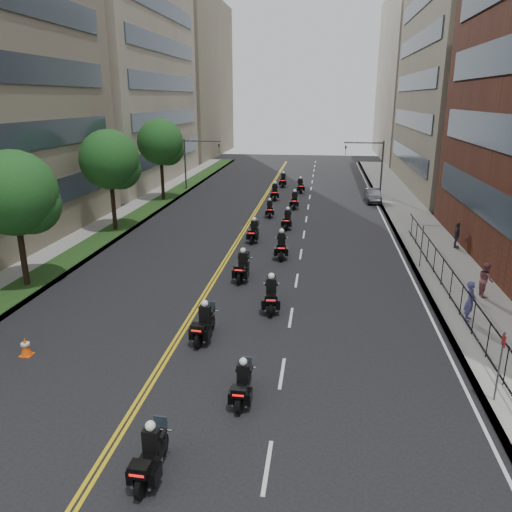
% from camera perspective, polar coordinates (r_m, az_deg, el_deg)
% --- Properties ---
extents(ground, '(160.00, 160.00, 0.00)m').
position_cam_1_polar(ground, '(15.65, -11.33, -21.56)').
color(ground, black).
rests_on(ground, ground).
extents(sidewalk_right, '(4.00, 90.00, 0.15)m').
position_cam_1_polar(sidewalk_right, '(38.42, 18.73, 2.00)').
color(sidewalk_right, gray).
rests_on(sidewalk_right, ground).
extents(sidewalk_left, '(4.00, 90.00, 0.15)m').
position_cam_1_polar(sidewalk_left, '(41.07, -16.23, 3.21)').
color(sidewalk_left, gray).
rests_on(sidewalk_left, ground).
extents(grass_strip, '(2.00, 90.00, 0.04)m').
position_cam_1_polar(grass_strip, '(40.73, -15.21, 3.32)').
color(grass_strip, '#163714').
rests_on(grass_strip, sidewalk_left).
extents(building_right_tan, '(15.11, 28.00, 30.00)m').
position_cam_1_polar(building_right_tan, '(62.01, 25.29, 20.87)').
color(building_right_tan, '#776857').
rests_on(building_right_tan, ground).
extents(building_right_far, '(15.00, 28.00, 26.00)m').
position_cam_1_polar(building_right_far, '(91.06, 19.45, 18.69)').
color(building_right_far, gray).
rests_on(building_right_far, ground).
extents(building_left_mid, '(16.11, 28.00, 34.00)m').
position_cam_1_polar(building_left_mid, '(65.37, -17.75, 23.18)').
color(building_left_mid, gray).
rests_on(building_left_mid, ground).
extents(building_left_far, '(16.00, 28.00, 26.00)m').
position_cam_1_polar(building_left_far, '(93.25, -9.42, 19.36)').
color(building_left_far, '#776857').
rests_on(building_left_far, ground).
extents(iron_fence, '(0.05, 28.00, 1.50)m').
position_cam_1_polar(iron_fence, '(25.87, 21.90, -3.83)').
color(iron_fence, black).
rests_on(iron_fence, sidewalk_right).
extents(street_trees, '(4.40, 38.40, 7.98)m').
position_cam_1_polar(street_trees, '(34.05, -19.73, 8.72)').
color(street_trees, black).
rests_on(street_trees, ground).
extents(traffic_signal_right, '(4.09, 0.20, 5.60)m').
position_cam_1_polar(traffic_signal_right, '(53.97, 13.22, 10.67)').
color(traffic_signal_right, '#3F3F44').
rests_on(traffic_signal_right, ground).
extents(traffic_signal_left, '(4.09, 0.20, 5.60)m').
position_cam_1_polar(traffic_signal_left, '(55.50, -7.16, 11.17)').
color(traffic_signal_left, '#3F3F44').
rests_on(traffic_signal_left, ground).
extents(motorcycle_0, '(0.53, 2.26, 1.67)m').
position_cam_1_polar(motorcycle_0, '(14.62, -11.97, -21.52)').
color(motorcycle_0, black).
rests_on(motorcycle_0, ground).
extents(motorcycle_1, '(0.49, 2.13, 1.57)m').
position_cam_1_polar(motorcycle_1, '(17.25, -1.53, -14.54)').
color(motorcycle_1, black).
rests_on(motorcycle_1, ground).
extents(motorcycle_2, '(0.66, 2.39, 1.76)m').
position_cam_1_polar(motorcycle_2, '(21.27, -5.94, -7.82)').
color(motorcycle_2, black).
rests_on(motorcycle_2, ground).
extents(motorcycle_3, '(0.68, 2.50, 1.84)m').
position_cam_1_polar(motorcycle_3, '(24.02, 1.74, -4.58)').
color(motorcycle_3, black).
rests_on(motorcycle_3, ground).
extents(motorcycle_4, '(0.62, 2.50, 1.84)m').
position_cam_1_polar(motorcycle_4, '(27.95, -1.55, -1.33)').
color(motorcycle_4, black).
rests_on(motorcycle_4, ground).
extents(motorcycle_5, '(0.66, 2.55, 1.88)m').
position_cam_1_polar(motorcycle_5, '(31.91, 2.92, 1.11)').
color(motorcycle_5, black).
rests_on(motorcycle_5, ground).
extents(motorcycle_6, '(0.57, 2.38, 1.76)m').
position_cam_1_polar(motorcycle_6, '(35.47, -0.25, 2.74)').
color(motorcycle_6, black).
rests_on(motorcycle_6, ground).
extents(motorcycle_7, '(0.56, 2.32, 1.71)m').
position_cam_1_polar(motorcycle_7, '(39.16, 3.61, 4.11)').
color(motorcycle_7, black).
rests_on(motorcycle_7, ground).
extents(motorcycle_8, '(0.65, 2.18, 1.61)m').
position_cam_1_polar(motorcycle_8, '(43.09, 1.57, 5.33)').
color(motorcycle_8, black).
rests_on(motorcycle_8, ground).
extents(motorcycle_9, '(0.55, 2.41, 1.78)m').
position_cam_1_polar(motorcycle_9, '(46.52, 4.42, 6.29)').
color(motorcycle_9, black).
rests_on(motorcycle_9, ground).
extents(motorcycle_10, '(0.66, 2.53, 1.86)m').
position_cam_1_polar(motorcycle_10, '(50.48, 2.16, 7.26)').
color(motorcycle_10, black).
rests_on(motorcycle_10, ground).
extents(motorcycle_11, '(0.72, 2.36, 1.74)m').
position_cam_1_polar(motorcycle_11, '(54.55, 5.10, 7.94)').
color(motorcycle_11, black).
rests_on(motorcycle_11, ground).
extents(motorcycle_12, '(0.56, 2.44, 1.80)m').
position_cam_1_polar(motorcycle_12, '(58.01, 3.13, 8.58)').
color(motorcycle_12, black).
rests_on(motorcycle_12, ground).
extents(parked_sedan, '(1.43, 3.94, 1.29)m').
position_cam_1_polar(parked_sedan, '(50.62, 13.21, 6.74)').
color(parked_sedan, black).
rests_on(parked_sedan, ground).
extents(pedestrian_a, '(0.69, 0.80, 1.86)m').
position_cam_1_polar(pedestrian_a, '(24.49, 23.28, -4.74)').
color(pedestrian_a, '#464681').
rests_on(pedestrian_a, sidewalk_right).
extents(pedestrian_b, '(0.72, 0.89, 1.75)m').
position_cam_1_polar(pedestrian_b, '(27.81, 24.76, -2.45)').
color(pedestrian_b, '#955156').
rests_on(pedestrian_b, sidewalk_right).
extents(pedestrian_c, '(0.81, 1.10, 1.74)m').
position_cam_1_polar(pedestrian_c, '(36.03, 21.97, 2.21)').
color(pedestrian_c, '#414149').
rests_on(pedestrian_c, sidewalk_right).
extents(traffic_cone, '(0.46, 0.46, 0.77)m').
position_cam_1_polar(traffic_cone, '(22.09, -24.84, -9.39)').
color(traffic_cone, '#FF560D').
rests_on(traffic_cone, ground).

